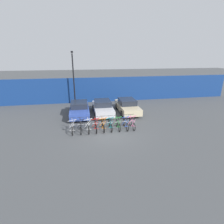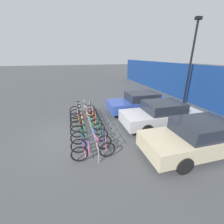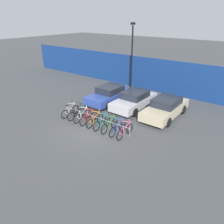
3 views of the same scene
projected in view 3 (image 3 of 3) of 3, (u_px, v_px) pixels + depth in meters
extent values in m
plane|color=#424447|center=(95.00, 130.00, 13.99)|extent=(120.00, 120.00, 0.00)
cube|color=navy|center=(162.00, 76.00, 20.24)|extent=(36.00, 0.16, 3.09)
cylinder|color=gray|center=(96.00, 117.00, 14.50)|extent=(5.31, 0.04, 0.04)
cylinder|color=gray|center=(70.00, 111.00, 16.09)|extent=(0.04, 0.04, 0.55)
cylinder|color=gray|center=(130.00, 133.00, 13.14)|extent=(0.04, 0.04, 0.55)
torus|color=black|center=(65.00, 114.00, 15.44)|extent=(0.06, 0.66, 0.66)
torus|color=black|center=(76.00, 110.00, 16.20)|extent=(0.06, 0.66, 0.66)
cylinder|color=#B7B7BC|center=(72.00, 107.00, 15.80)|extent=(0.60, 0.04, 0.76)
cylinder|color=#B7B7BC|center=(71.00, 103.00, 15.64)|extent=(0.68, 0.04, 0.16)
cylinder|color=#B7B7BC|center=(68.00, 109.00, 15.59)|extent=(0.14, 0.04, 0.63)
cylinder|color=#B7B7BC|center=(66.00, 110.00, 15.43)|extent=(0.32, 0.03, 0.58)
cylinder|color=#B7B7BC|center=(67.00, 114.00, 15.60)|extent=(0.40, 0.03, 0.08)
cylinder|color=#B7B7BC|center=(75.00, 106.00, 16.03)|extent=(0.12, 0.04, 0.69)
cylinder|color=black|center=(74.00, 101.00, 15.85)|extent=(0.52, 0.03, 0.03)
cube|color=black|center=(67.00, 105.00, 15.38)|extent=(0.10, 0.22, 0.05)
torus|color=black|center=(71.00, 117.00, 15.09)|extent=(0.06, 0.66, 0.66)
torus|color=black|center=(82.00, 112.00, 15.85)|extent=(0.06, 0.66, 0.66)
cylinder|color=black|center=(78.00, 109.00, 15.45)|extent=(0.60, 0.04, 0.76)
cylinder|color=black|center=(77.00, 106.00, 15.29)|extent=(0.68, 0.04, 0.16)
cylinder|color=black|center=(74.00, 112.00, 15.23)|extent=(0.14, 0.04, 0.63)
cylinder|color=black|center=(72.00, 112.00, 15.08)|extent=(0.32, 0.03, 0.58)
cylinder|color=black|center=(73.00, 116.00, 15.24)|extent=(0.40, 0.03, 0.08)
cylinder|color=black|center=(81.00, 108.00, 15.68)|extent=(0.12, 0.04, 0.69)
cylinder|color=black|center=(80.00, 103.00, 15.50)|extent=(0.52, 0.03, 0.03)
cube|color=black|center=(73.00, 108.00, 15.03)|extent=(0.10, 0.22, 0.05)
torus|color=black|center=(77.00, 119.00, 14.76)|extent=(0.06, 0.66, 0.66)
torus|color=black|center=(88.00, 114.00, 15.52)|extent=(0.06, 0.66, 0.66)
cylinder|color=silver|center=(84.00, 111.00, 15.12)|extent=(0.60, 0.04, 0.76)
cylinder|color=silver|center=(83.00, 108.00, 14.96)|extent=(0.68, 0.04, 0.16)
cylinder|color=silver|center=(80.00, 114.00, 14.90)|extent=(0.14, 0.04, 0.63)
cylinder|color=silver|center=(78.00, 114.00, 14.75)|extent=(0.32, 0.03, 0.58)
cylinder|color=silver|center=(79.00, 118.00, 14.91)|extent=(0.40, 0.03, 0.08)
cylinder|color=silver|center=(87.00, 110.00, 15.35)|extent=(0.12, 0.04, 0.69)
cylinder|color=black|center=(86.00, 105.00, 15.17)|extent=(0.52, 0.03, 0.03)
cube|color=black|center=(79.00, 110.00, 14.70)|extent=(0.10, 0.22, 0.05)
torus|color=black|center=(83.00, 121.00, 14.44)|extent=(0.06, 0.66, 0.66)
torus|color=black|center=(94.00, 116.00, 15.20)|extent=(0.06, 0.66, 0.66)
cylinder|color=red|center=(90.00, 113.00, 14.80)|extent=(0.60, 0.04, 0.76)
cylinder|color=red|center=(89.00, 110.00, 14.63)|extent=(0.68, 0.04, 0.16)
cylinder|color=red|center=(87.00, 116.00, 14.58)|extent=(0.14, 0.04, 0.63)
cylinder|color=red|center=(84.00, 117.00, 14.43)|extent=(0.32, 0.03, 0.58)
cylinder|color=red|center=(85.00, 121.00, 14.59)|extent=(0.40, 0.03, 0.08)
cylinder|color=red|center=(93.00, 112.00, 15.02)|extent=(0.12, 0.04, 0.69)
cylinder|color=black|center=(93.00, 107.00, 14.84)|extent=(0.52, 0.03, 0.03)
cube|color=black|center=(85.00, 112.00, 14.37)|extent=(0.10, 0.22, 0.05)
torus|color=black|center=(90.00, 124.00, 14.11)|extent=(0.06, 0.66, 0.66)
torus|color=black|center=(100.00, 118.00, 14.87)|extent=(0.06, 0.66, 0.66)
cylinder|color=orange|center=(96.00, 116.00, 14.47)|extent=(0.60, 0.04, 0.76)
cylinder|color=orange|center=(96.00, 112.00, 14.31)|extent=(0.68, 0.04, 0.16)
cylinder|color=orange|center=(93.00, 118.00, 14.26)|extent=(0.14, 0.04, 0.63)
cylinder|color=orange|center=(91.00, 119.00, 14.10)|extent=(0.32, 0.03, 0.58)
cylinder|color=orange|center=(92.00, 123.00, 14.27)|extent=(0.40, 0.03, 0.08)
cylinder|color=orange|center=(100.00, 114.00, 14.70)|extent=(0.12, 0.04, 0.69)
cylinder|color=black|center=(99.00, 109.00, 14.52)|extent=(0.52, 0.03, 0.03)
cube|color=black|center=(92.00, 114.00, 14.05)|extent=(0.10, 0.22, 0.05)
torus|color=black|center=(96.00, 126.00, 13.78)|extent=(0.06, 0.66, 0.66)
torus|color=black|center=(107.00, 120.00, 14.54)|extent=(0.06, 0.66, 0.66)
cylinder|color=#197A7F|center=(103.00, 118.00, 14.15)|extent=(0.60, 0.04, 0.76)
cylinder|color=#197A7F|center=(103.00, 114.00, 13.98)|extent=(0.68, 0.04, 0.16)
cylinder|color=#197A7F|center=(100.00, 121.00, 13.93)|extent=(0.14, 0.04, 0.63)
cylinder|color=#197A7F|center=(98.00, 121.00, 13.77)|extent=(0.32, 0.03, 0.58)
cylinder|color=#197A7F|center=(99.00, 126.00, 13.94)|extent=(0.40, 0.03, 0.08)
cylinder|color=#197A7F|center=(106.00, 116.00, 14.37)|extent=(0.12, 0.04, 0.69)
cylinder|color=black|center=(106.00, 111.00, 14.19)|extent=(0.52, 0.03, 0.03)
cube|color=black|center=(99.00, 116.00, 13.72)|extent=(0.10, 0.22, 0.05)
torus|color=black|center=(104.00, 129.00, 13.43)|extent=(0.06, 0.66, 0.66)
torus|color=black|center=(114.00, 123.00, 14.19)|extent=(0.06, 0.66, 0.66)
cylinder|color=#288438|center=(111.00, 121.00, 13.79)|extent=(0.60, 0.04, 0.76)
cylinder|color=#288438|center=(110.00, 117.00, 13.63)|extent=(0.68, 0.04, 0.16)
cylinder|color=#288438|center=(108.00, 123.00, 13.57)|extent=(0.14, 0.04, 0.63)
cylinder|color=#288438|center=(106.00, 124.00, 13.42)|extent=(0.32, 0.03, 0.58)
cylinder|color=#288438|center=(106.00, 128.00, 13.58)|extent=(0.40, 0.03, 0.08)
cylinder|color=#288438|center=(114.00, 119.00, 14.02)|extent=(0.12, 0.04, 0.69)
cylinder|color=black|center=(114.00, 114.00, 13.84)|extent=(0.52, 0.03, 0.03)
cube|color=black|center=(107.00, 119.00, 13.37)|extent=(0.10, 0.22, 0.05)
torus|color=black|center=(112.00, 132.00, 13.07)|extent=(0.06, 0.66, 0.66)
torus|color=black|center=(122.00, 126.00, 13.83)|extent=(0.06, 0.66, 0.66)
cylinder|color=#284CB7|center=(119.00, 124.00, 13.44)|extent=(0.60, 0.04, 0.76)
cylinder|color=#284CB7|center=(119.00, 119.00, 13.27)|extent=(0.68, 0.04, 0.16)
cylinder|color=#284CB7|center=(116.00, 126.00, 13.22)|extent=(0.14, 0.04, 0.63)
cylinder|color=#284CB7|center=(114.00, 127.00, 13.06)|extent=(0.32, 0.03, 0.58)
cylinder|color=#284CB7|center=(114.00, 131.00, 13.23)|extent=(0.40, 0.03, 0.08)
cylinder|color=#284CB7|center=(122.00, 121.00, 13.66)|extent=(0.12, 0.04, 0.69)
cylinder|color=black|center=(122.00, 116.00, 13.48)|extent=(0.52, 0.03, 0.03)
cube|color=black|center=(115.00, 122.00, 13.01)|extent=(0.10, 0.22, 0.05)
torus|color=black|center=(120.00, 135.00, 12.77)|extent=(0.06, 0.66, 0.66)
torus|color=black|center=(130.00, 128.00, 13.53)|extent=(0.06, 0.66, 0.66)
cylinder|color=#E55993|center=(127.00, 126.00, 13.13)|extent=(0.60, 0.04, 0.76)
cylinder|color=#E55993|center=(126.00, 122.00, 12.97)|extent=(0.68, 0.04, 0.16)
cylinder|color=#E55993|center=(123.00, 129.00, 12.91)|extent=(0.14, 0.04, 0.63)
cylinder|color=#E55993|center=(121.00, 130.00, 12.76)|extent=(0.32, 0.03, 0.58)
cylinder|color=#E55993|center=(122.00, 134.00, 12.92)|extent=(0.40, 0.03, 0.08)
cylinder|color=#E55993|center=(130.00, 124.00, 13.36)|extent=(0.12, 0.04, 0.69)
cylinder|color=black|center=(129.00, 119.00, 13.18)|extent=(0.52, 0.03, 0.03)
cube|color=black|center=(123.00, 125.00, 12.71)|extent=(0.10, 0.22, 0.05)
cube|color=#2D479E|center=(109.00, 96.00, 18.23)|extent=(1.80, 4.43, 0.62)
cube|color=#1E232D|center=(110.00, 89.00, 18.08)|extent=(1.58, 2.04, 0.52)
cylinder|color=black|center=(111.00, 93.00, 19.74)|extent=(0.20, 0.64, 0.64)
cylinder|color=black|center=(126.00, 97.00, 18.79)|extent=(0.20, 0.64, 0.64)
cylinder|color=black|center=(91.00, 101.00, 17.88)|extent=(0.20, 0.64, 0.64)
cylinder|color=black|center=(108.00, 106.00, 16.93)|extent=(0.20, 0.64, 0.64)
cube|color=#B7B7BC|center=(134.00, 102.00, 17.06)|extent=(1.80, 4.34, 0.62)
cube|color=#1E232D|center=(135.00, 94.00, 16.90)|extent=(1.58, 2.00, 0.52)
cylinder|color=black|center=(133.00, 98.00, 18.55)|extent=(0.20, 0.64, 0.64)
cylinder|color=black|center=(151.00, 102.00, 17.60)|extent=(0.20, 0.64, 0.64)
cylinder|color=black|center=(116.00, 107.00, 16.72)|extent=(0.20, 0.64, 0.64)
cylinder|color=black|center=(135.00, 112.00, 15.77)|extent=(0.20, 0.64, 0.64)
cube|color=#C1B28E|center=(165.00, 109.00, 15.66)|extent=(1.80, 4.56, 0.62)
cube|color=#1E232D|center=(167.00, 101.00, 15.51)|extent=(1.58, 2.10, 0.52)
cylinder|color=black|center=(162.00, 104.00, 17.19)|extent=(0.20, 0.64, 0.64)
cylinder|color=black|center=(183.00, 110.00, 16.24)|extent=(0.20, 0.64, 0.64)
cylinder|color=black|center=(145.00, 116.00, 15.28)|extent=(0.20, 0.64, 0.64)
cylinder|color=black|center=(168.00, 122.00, 14.33)|extent=(0.20, 0.64, 0.64)
cylinder|color=black|center=(132.00, 59.00, 20.50)|extent=(0.14, 0.14, 5.92)
cube|color=black|center=(133.00, 24.00, 19.23)|extent=(0.24, 0.44, 0.20)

